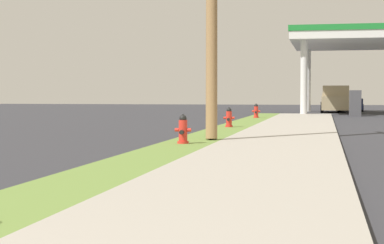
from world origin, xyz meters
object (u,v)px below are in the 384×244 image
object	(u,v)px
fire_hydrant_third	(229,118)
fire_hydrant_fourth	(256,112)
fire_hydrant_second	(183,131)
truck_tan_at_forecourt	(335,100)
car_navy_by_near_pump	(350,102)

from	to	relation	value
fire_hydrant_third	fire_hydrant_fourth	size ratio (longest dim) A/B	1.00
fire_hydrant_second	truck_tan_at_forecourt	xyz separation A→B (m)	(4.30, 33.14, 0.47)
fire_hydrant_fourth	truck_tan_at_forecourt	distance (m)	15.71
fire_hydrant_second	fire_hydrant_third	distance (m)	8.34
fire_hydrant_second	fire_hydrant_fourth	world-z (taller)	same
fire_hydrant_second	truck_tan_at_forecourt	world-z (taller)	truck_tan_at_forecourt
fire_hydrant_second	car_navy_by_near_pump	bearing A→B (deg)	81.57
fire_hydrant_fourth	car_navy_by_near_pump	distance (m)	19.81
fire_hydrant_third	fire_hydrant_fourth	xyz separation A→B (m)	(0.03, 9.70, 0.00)
car_navy_by_near_pump	truck_tan_at_forecourt	size ratio (longest dim) A/B	0.83
fire_hydrant_second	truck_tan_at_forecourt	size ratio (longest dim) A/B	0.14
fire_hydrant_second	car_navy_by_near_pump	size ratio (longest dim) A/B	0.17
fire_hydrant_second	fire_hydrant_third	xyz separation A→B (m)	(-0.03, 8.34, 0.00)
fire_hydrant_fourth	car_navy_by_near_pump	xyz separation A→B (m)	(5.50, 19.03, 0.28)
fire_hydrant_third	truck_tan_at_forecourt	xyz separation A→B (m)	(4.33, 24.80, 0.47)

